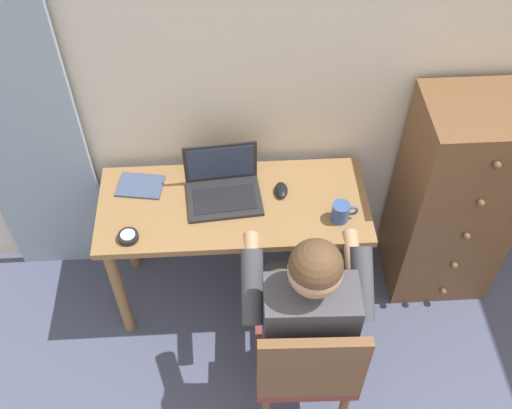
{
  "coord_description": "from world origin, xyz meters",
  "views": [
    {
      "loc": [
        -0.4,
        0.02,
        2.86
      ],
      "look_at": [
        -0.3,
        1.77,
        0.82
      ],
      "focal_mm": 42.91,
      "sensor_mm": 36.0,
      "label": 1
    }
  ],
  "objects": [
    {
      "name": "wall_back",
      "position": [
        0.0,
        2.2,
        1.25
      ],
      "size": [
        4.8,
        0.05,
        2.5
      ],
      "primitive_type": "cube",
      "color": "beige",
      "rests_on": "ground_plane"
    },
    {
      "name": "curtain_panel",
      "position": [
        -1.34,
        2.13,
        1.07
      ],
      "size": [
        0.52,
        0.03,
        2.13
      ],
      "primitive_type": "cube",
      "color": "#8EA3B7",
      "rests_on": "ground_plane"
    },
    {
      "name": "desk",
      "position": [
        -0.4,
        1.87,
        0.6
      ],
      "size": [
        1.25,
        0.53,
        0.72
      ],
      "color": "olive",
      "rests_on": "ground_plane"
    },
    {
      "name": "dresser",
      "position": [
        0.68,
        1.93,
        0.59
      ],
      "size": [
        0.52,
        0.45,
        1.19
      ],
      "color": "brown",
      "rests_on": "ground_plane"
    },
    {
      "name": "chair",
      "position": [
        -0.13,
        1.16,
        0.5
      ],
      "size": [
        0.43,
        0.41,
        0.88
      ],
      "color": "brown",
      "rests_on": "ground_plane"
    },
    {
      "name": "person_seated",
      "position": [
        -0.12,
        1.34,
        0.68
      ],
      "size": [
        0.54,
        0.59,
        1.2
      ],
      "color": "#4C4C4C",
      "rests_on": "ground_plane"
    },
    {
      "name": "laptop",
      "position": [
        -0.45,
        1.93,
        0.77
      ],
      "size": [
        0.36,
        0.28,
        0.24
      ],
      "color": "#232326",
      "rests_on": "desk"
    },
    {
      "name": "computer_mouse",
      "position": [
        -0.18,
        1.92,
        0.74
      ],
      "size": [
        0.06,
        0.1,
        0.03
      ],
      "primitive_type": "ellipsoid",
      "rotation": [
        0.0,
        0.0,
        -0.04
      ],
      "color": "black",
      "rests_on": "desk"
    },
    {
      "name": "desk_clock",
      "position": [
        -0.87,
        1.69,
        0.73
      ],
      "size": [
        0.09,
        0.09,
        0.03
      ],
      "color": "black",
      "rests_on": "desk"
    },
    {
      "name": "notebook_pad",
      "position": [
        -0.84,
        2.0,
        0.73
      ],
      "size": [
        0.23,
        0.18,
        0.01
      ],
      "primitive_type": "cube",
      "rotation": [
        0.0,
        0.0,
        -0.16
      ],
      "color": "#3D4C6B",
      "rests_on": "desk"
    },
    {
      "name": "coffee_mug",
      "position": [
        0.08,
        1.74,
        0.77
      ],
      "size": [
        0.12,
        0.08,
        0.09
      ],
      "color": "#33518C",
      "rests_on": "desk"
    }
  ]
}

